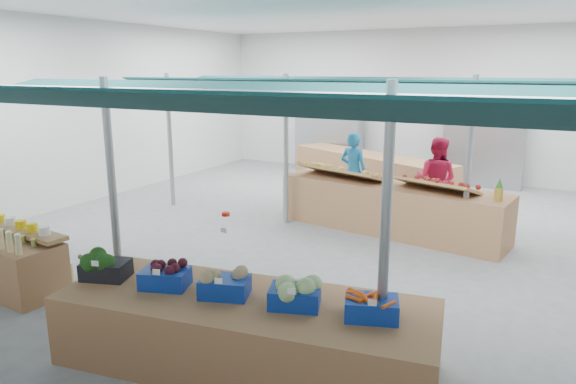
% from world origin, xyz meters
% --- Properties ---
extents(floor, '(13.00, 13.00, 0.00)m').
position_xyz_m(floor, '(0.00, 0.00, 0.00)').
color(floor, slate).
rests_on(floor, ground).
extents(hall, '(13.00, 13.00, 13.00)m').
position_xyz_m(hall, '(0.00, 1.44, 2.65)').
color(hall, silver).
rests_on(hall, ground).
extents(pole_grid, '(10.00, 4.60, 3.00)m').
position_xyz_m(pole_grid, '(0.75, -1.75, 1.81)').
color(pole_grid, gray).
rests_on(pole_grid, floor).
extents(awnings, '(9.50, 7.08, 0.30)m').
position_xyz_m(awnings, '(0.75, -1.75, 2.78)').
color(awnings, '#0A2E2B').
rests_on(awnings, pole_grid).
extents(back_shelving_left, '(2.00, 0.50, 2.00)m').
position_xyz_m(back_shelving_left, '(-2.50, 6.00, 1.00)').
color(back_shelving_left, '#B23F33').
rests_on(back_shelving_left, floor).
extents(back_shelving_right, '(2.00, 0.50, 2.00)m').
position_xyz_m(back_shelving_right, '(2.00, 6.00, 1.00)').
color(back_shelving_right, '#B23F33').
rests_on(back_shelving_right, floor).
extents(bottle_shelf, '(1.74, 1.16, 1.03)m').
position_xyz_m(bottle_shelf, '(-2.85, -4.23, 0.41)').
color(bottle_shelf, '#966341').
rests_on(bottle_shelf, floor).
extents(veg_counter, '(4.12, 1.97, 0.77)m').
position_xyz_m(veg_counter, '(1.13, -4.30, 0.38)').
color(veg_counter, '#966341').
rests_on(veg_counter, floor).
extents(fruit_counter, '(4.49, 1.63, 0.94)m').
position_xyz_m(fruit_counter, '(1.05, 0.95, 0.47)').
color(fruit_counter, '#966341').
rests_on(fruit_counter, floor).
extents(far_counter, '(4.94, 2.92, 0.89)m').
position_xyz_m(far_counter, '(-0.60, 4.39, 0.45)').
color(far_counter, '#966341').
rests_on(far_counter, floor).
extents(vendor_left, '(0.69, 0.50, 1.76)m').
position_xyz_m(vendor_left, '(-0.15, 2.05, 0.88)').
color(vendor_left, '#1A70AB').
rests_on(vendor_left, floor).
extents(vendor_right, '(0.94, 0.77, 1.76)m').
position_xyz_m(vendor_right, '(1.65, 2.05, 0.88)').
color(vendor_right, '#B7163D').
rests_on(vendor_right, floor).
extents(crate_broccoli, '(0.59, 0.50, 0.35)m').
position_xyz_m(crate_broccoli, '(-0.55, -4.59, 0.93)').
color(crate_broccoli, black).
rests_on(crate_broccoli, veg_counter).
extents(crate_beets, '(0.59, 0.50, 0.29)m').
position_xyz_m(crate_beets, '(0.21, -4.46, 0.90)').
color(crate_beets, navy).
rests_on(crate_beets, veg_counter).
extents(crate_celeriac, '(0.59, 0.50, 0.31)m').
position_xyz_m(crate_celeriac, '(0.91, -4.34, 0.91)').
color(crate_celeriac, navy).
rests_on(crate_celeriac, veg_counter).
extents(crate_cabbage, '(0.59, 0.50, 0.35)m').
position_xyz_m(crate_cabbage, '(1.67, -4.21, 0.93)').
color(crate_cabbage, navy).
rests_on(crate_cabbage, veg_counter).
extents(crate_carrots, '(0.59, 0.50, 0.29)m').
position_xyz_m(crate_carrots, '(2.43, -4.08, 0.88)').
color(crate_carrots, navy).
rests_on(crate_carrots, veg_counter).
extents(sparrow, '(0.12, 0.09, 0.11)m').
position_xyz_m(sparrow, '(-0.70, -4.76, 1.02)').
color(sparrow, brown).
rests_on(sparrow, crate_broccoli).
extents(pole_ribbon, '(0.12, 0.12, 0.28)m').
position_xyz_m(pole_ribbon, '(-0.20, -2.73, 1.08)').
color(pole_ribbon, '#AF190B').
rests_on(pole_ribbon, pole_grid).
extents(apple_heap_yellow, '(2.02, 1.19, 0.27)m').
position_xyz_m(apple_heap_yellow, '(-0.00, 0.99, 1.11)').
color(apple_heap_yellow, '#997247').
rests_on(apple_heap_yellow, fruit_counter).
extents(apple_heap_red, '(1.63, 1.08, 0.27)m').
position_xyz_m(apple_heap_red, '(1.91, 0.72, 1.11)').
color(apple_heap_red, '#997247').
rests_on(apple_heap_red, fruit_counter).
extents(pineapple, '(0.14, 0.14, 0.39)m').
position_xyz_m(pineapple, '(3.00, 0.57, 1.12)').
color(pineapple, '#8C6019').
rests_on(pineapple, fruit_counter).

